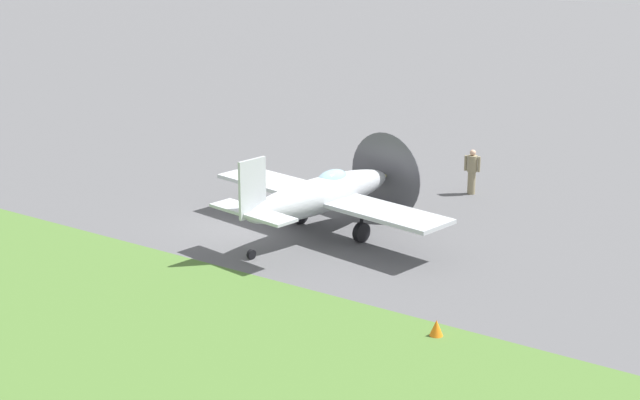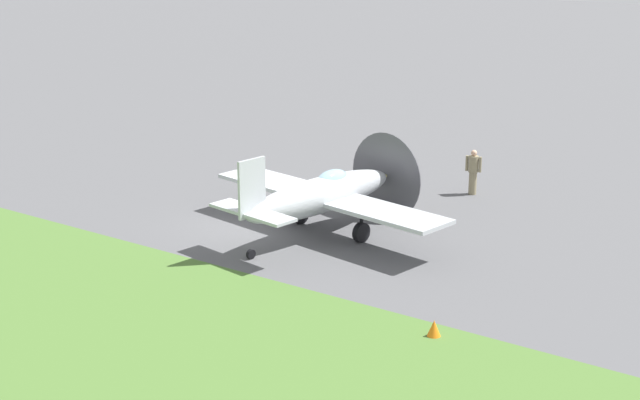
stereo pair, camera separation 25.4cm
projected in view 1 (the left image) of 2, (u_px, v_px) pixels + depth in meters
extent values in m
plane|color=#515154|center=(266.00, 223.00, 35.10)|extent=(160.00, 160.00, 0.00)
cube|color=#476B2D|center=(48.00, 314.00, 27.45)|extent=(120.00, 11.00, 0.01)
ellipsoid|color=#B2B7BC|center=(320.00, 195.00, 33.35)|extent=(2.21, 6.73, 1.21)
cube|color=#B2B7BC|center=(328.00, 197.00, 33.66)|extent=(9.49, 3.07, 0.14)
cube|color=#B2B7BC|center=(252.00, 188.00, 31.00)|extent=(0.26, 1.07, 1.85)
cube|color=#B2B7BC|center=(253.00, 212.00, 31.22)|extent=(3.21, 1.34, 0.10)
cone|color=#B7B24C|center=(389.00, 175.00, 35.81)|extent=(0.72, 0.77, 0.62)
cylinder|color=#4C4C51|center=(385.00, 176.00, 35.68)|extent=(3.09, 0.52, 3.12)
ellipsoid|color=#8CB2C6|center=(332.00, 180.00, 33.63)|extent=(0.88, 1.45, 0.68)
cylinder|color=black|center=(300.00, 214.00, 34.93)|extent=(0.31, 0.69, 0.66)
cylinder|color=black|center=(300.00, 201.00, 34.79)|extent=(0.12, 0.12, 0.93)
cylinder|color=black|center=(361.00, 232.00, 33.07)|extent=(0.31, 0.69, 0.66)
cylinder|color=black|center=(362.00, 219.00, 32.93)|extent=(0.12, 0.12, 0.93)
cylinder|color=black|center=(251.00, 254.00, 31.55)|extent=(0.16, 0.33, 0.31)
cylinder|color=#847A5B|center=(471.00, 183.00, 38.38)|extent=(0.30, 0.30, 0.88)
cylinder|color=#847A5B|center=(472.00, 164.00, 38.17)|extent=(0.38, 0.38, 0.62)
sphere|color=tan|center=(473.00, 153.00, 38.04)|extent=(0.23, 0.23, 0.23)
cylinder|color=#847A5B|center=(466.00, 163.00, 38.27)|extent=(0.11, 0.11, 0.59)
cylinder|color=#847A5B|center=(479.00, 164.00, 38.06)|extent=(0.11, 0.11, 0.59)
cone|color=orange|center=(436.00, 328.00, 26.03)|extent=(0.36, 0.36, 0.44)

